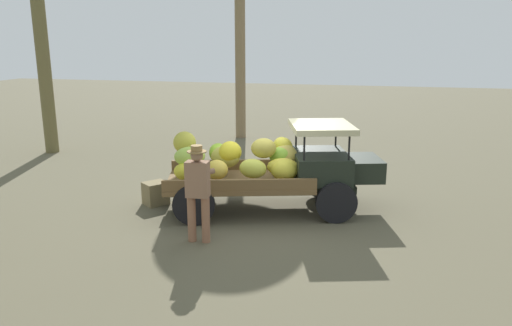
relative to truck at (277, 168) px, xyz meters
The scene contains 4 objects.
ground_plane 0.94m from the truck, behind, with size 60.00×60.00×0.00m, color brown.
truck is the anchor object (origin of this frame).
farmer 2.23m from the truck, 117.58° to the right, with size 0.53×0.47×1.77m.
wooden_crate 2.77m from the truck, behind, with size 0.48×0.41×0.50m, color olive.
Camera 1 is at (2.01, -9.83, 3.55)m, focal length 34.79 mm.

